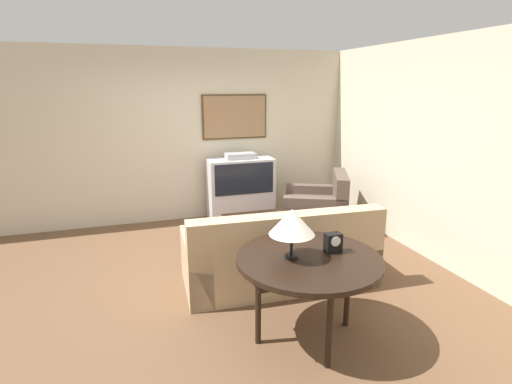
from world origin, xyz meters
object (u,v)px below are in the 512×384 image
Objects in this scene: couch at (280,256)px; console_table at (309,264)px; coffee_table at (261,219)px; table_lamp at (292,222)px; mantel_clock at (333,243)px; tv at (241,189)px; armchair at (317,209)px.

console_table is (-0.14, -1.02, 0.39)m from couch.
coffee_table is 2.33× the size of table_lamp.
coffee_table is (0.15, 1.12, 0.05)m from couch.
mantel_clock is (0.38, -0.00, -0.22)m from table_lamp.
tv reaches higher than armchair.
armchair is (1.19, 1.50, -0.02)m from couch.
table_lamp reaches higher than armchair.
armchair is at bearing 62.12° from console_table.
coffee_table is 5.78× the size of mantel_clock.
table_lamp is at bearing -98.22° from tv.
armchair is 2.92× the size of table_lamp.
mantel_clock is at bearing 97.77° from couch.
tv is 3.24m from mantel_clock.
console_table is (-0.32, -3.25, 0.18)m from tv.
couch is 1.73× the size of armchair.
tv is at bearing 88.50° from mantel_clock.
tv reaches higher than mantel_clock.
couch is 1.13m from mantel_clock.
couch is at bearing 82.16° from console_table.
tv is 6.51× the size of mantel_clock.
tv is 1.13× the size of coffee_table.
couch is (-0.18, -2.23, -0.21)m from tv.
tv is 3.27m from console_table.
coffee_table is 2.27m from table_lamp.
couch is at bearing -94.50° from tv.
mantel_clock is (0.23, 0.03, 0.15)m from console_table.
armchair is 2.88m from console_table.
couch is at bearing -13.62° from armchair.
mantel_clock is at bearing 1.04° from armchair.
table_lamp is at bearing -101.69° from coffee_table.
mantel_clock reaches higher than coffee_table.
tv is 0.90× the size of armchair.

